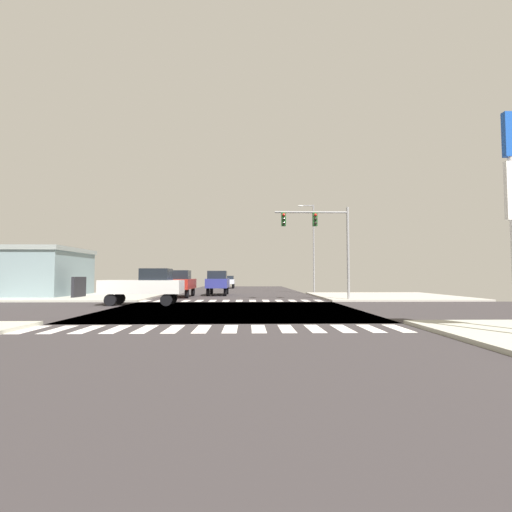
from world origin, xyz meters
TOP-DOWN VIEW (x-y plane):
  - ground at (0.00, 0.00)m, footprint 90.00×90.00m
  - sidewalk_corner_ne at (13.00, 12.00)m, footprint 12.00×12.00m
  - sidewalk_corner_nw at (-13.00, 12.00)m, footprint 12.00×12.00m
  - crosswalk_near at (-0.25, -7.30)m, footprint 13.50×2.00m
  - crosswalk_far at (-0.25, 7.30)m, footprint 13.50×2.00m
  - traffic_signal_mast at (6.37, 6.87)m, footprint 5.62×0.55m
  - street_lamp at (7.72, 18.30)m, footprint 1.78×0.32m
  - bank_building at (-19.91, 13.05)m, footprint 12.50×7.95m
  - pickup_nearside_1 at (-2.00, 15.27)m, footprint 2.00×5.10m
  - pickup_farside_2 at (-5.00, 11.96)m, footprint 2.00×5.10m
  - pickup_crossing_3 at (-5.76, 3.50)m, footprint 5.10×2.00m
  - sedan_middle_3 at (-2.00, 35.45)m, footprint 1.80×4.30m

SIDE VIEW (x-z plane):
  - ground at x=0.00m, z-range -0.05..0.00m
  - crosswalk_near at x=-0.25m, z-range 0.00..0.01m
  - crosswalk_far at x=-0.25m, z-range 0.00..0.01m
  - sidewalk_corner_ne at x=13.00m, z-range 0.00..0.14m
  - sidewalk_corner_nw at x=-13.00m, z-range 0.00..0.14m
  - sedan_middle_3 at x=-2.00m, z-range 0.18..2.06m
  - pickup_nearside_1 at x=-2.00m, z-range 0.12..2.47m
  - pickup_farside_2 at x=-5.00m, z-range 0.12..2.47m
  - pickup_crossing_3 at x=-5.76m, z-range 0.12..2.47m
  - bank_building at x=-19.91m, z-range 0.01..4.39m
  - traffic_signal_mast at x=6.37m, z-range 1.64..8.72m
  - street_lamp at x=7.72m, z-range 0.82..10.32m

